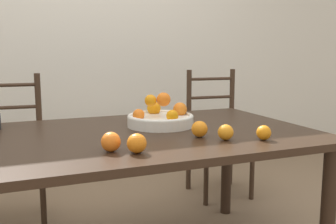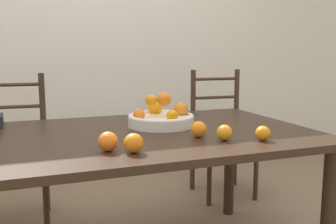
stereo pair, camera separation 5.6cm
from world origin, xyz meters
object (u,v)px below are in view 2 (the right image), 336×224
fruit_bowl (161,117)px  orange_loose_1 (263,133)px  orange_loose_2 (108,141)px  orange_loose_3 (224,133)px  chair_left (14,154)px  chair_right (221,136)px  orange_loose_4 (134,143)px  orange_loose_0 (199,129)px

fruit_bowl → orange_loose_1: bearing=-57.5°
orange_loose_2 → orange_loose_3: bearing=0.4°
fruit_bowl → orange_loose_2: bearing=-131.7°
orange_loose_1 → chair_left: bearing=131.5°
orange_loose_3 → chair_left: (-0.91, 1.15, -0.30)m
orange_loose_3 → chair_left: chair_left is taller
chair_right → chair_left: bearing=-175.7°
orange_loose_1 → chair_left: size_ratio=0.07×
chair_right → orange_loose_2: bearing=-130.5°
orange_loose_2 → orange_loose_4: bearing=-35.1°
orange_loose_2 → orange_loose_3: 0.53m
orange_loose_0 → chair_left: 1.37m
orange_loose_1 → orange_loose_2: orange_loose_2 is taller
chair_left → chair_right: same height
orange_loose_0 → fruit_bowl: bearing=102.0°
fruit_bowl → chair_left: chair_left is taller
orange_loose_0 → chair_left: bearing=128.3°
orange_loose_2 → orange_loose_3: orange_loose_2 is taller
fruit_bowl → orange_loose_3: size_ratio=4.94×
fruit_bowl → orange_loose_2: (-0.38, -0.43, -0.01)m
orange_loose_3 → chair_right: size_ratio=0.07×
orange_loose_0 → orange_loose_2: bearing=-167.0°
orange_loose_0 → chair_right: chair_right is taller
orange_loose_2 → orange_loose_3: (0.53, 0.00, -0.00)m
fruit_bowl → chair_right: 1.10m
orange_loose_2 → orange_loose_1: bearing=-5.0°
orange_loose_1 → orange_loose_4: 0.60m
orange_loose_3 → orange_loose_1: bearing=-21.7°
orange_loose_4 → chair_left: size_ratio=0.08×
orange_loose_0 → orange_loose_2: (-0.45, -0.10, 0.00)m
orange_loose_0 → orange_loose_3: (0.08, -0.10, -0.00)m
orange_loose_4 → orange_loose_1: bearing=0.2°
orange_loose_2 → chair_right: (1.14, 1.15, -0.31)m
chair_right → fruit_bowl: bearing=-132.1°
orange_loose_0 → chair_left: size_ratio=0.08×
orange_loose_3 → orange_loose_2: bearing=-179.6°
orange_loose_3 → chair_right: (0.61, 1.15, -0.30)m
orange_loose_2 → orange_loose_4: orange_loose_2 is taller
orange_loose_2 → chair_right: size_ratio=0.08×
fruit_bowl → orange_loose_2: size_ratio=4.43×
chair_right → orange_loose_3: bearing=-113.8°
orange_loose_0 → orange_loose_2: orange_loose_2 is taller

